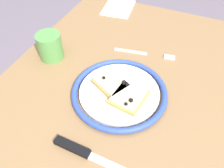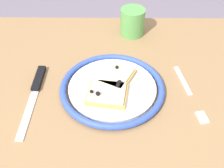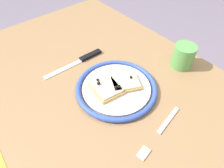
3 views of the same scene
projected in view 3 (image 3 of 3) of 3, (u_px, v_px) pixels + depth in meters
The scene contains 7 objects.
dining_table at pixel (101, 102), 0.74m from camera, with size 1.12×0.78×0.77m.
plate at pixel (116, 88), 0.65m from camera, with size 0.27×0.27×0.02m.
pizza_slice_near at pixel (125, 83), 0.65m from camera, with size 0.11×0.12×0.03m.
pizza_slice_far at pixel (106, 88), 0.64m from camera, with size 0.11×0.10×0.03m.
knife at pixel (83, 59), 0.76m from camera, with size 0.02×0.24×0.01m.
fork at pixel (160, 131), 0.55m from camera, with size 0.05×0.20×0.00m.
cup at pixel (183, 56), 0.71m from camera, with size 0.08×0.08×0.08m, color #599E4C.
Camera 3 is at (-0.38, 0.26, 1.26)m, focal length 32.27 mm.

